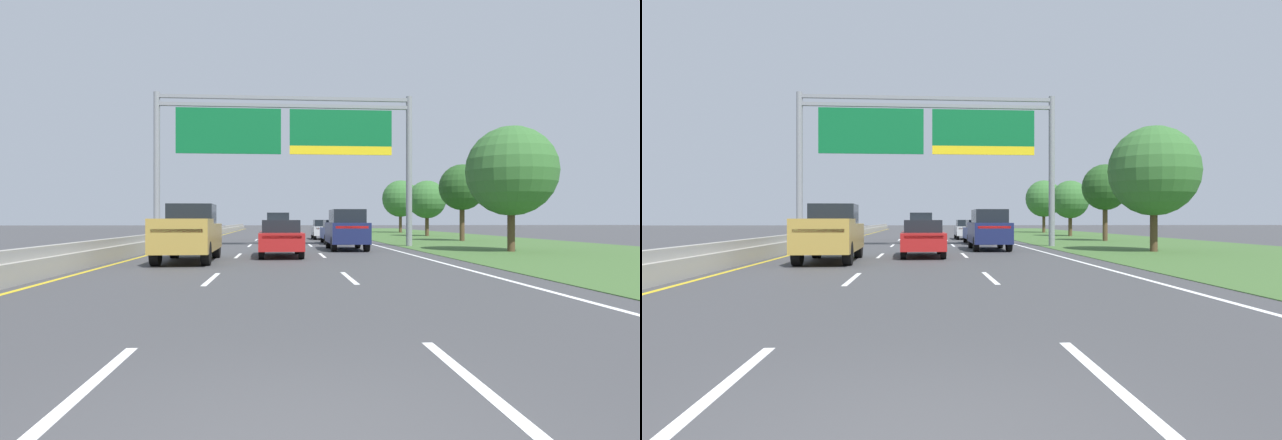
{
  "view_description": "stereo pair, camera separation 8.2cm",
  "coord_description": "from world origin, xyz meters",
  "views": [
    {
      "loc": [
        -0.04,
        -3.56,
        1.58
      ],
      "look_at": [
        1.63,
        17.82,
        1.57
      ],
      "focal_mm": 29.26,
      "sensor_mm": 36.0,
      "label": 1
    },
    {
      "loc": [
        0.04,
        -3.57,
        1.58
      ],
      "look_at": [
        1.63,
        17.82,
        1.57
      ],
      "focal_mm": 29.26,
      "sensor_mm": 36.0,
      "label": 2
    }
  ],
  "objects": [
    {
      "name": "roadside_tree_near",
      "position": [
        11.34,
        21.26,
        3.98
      ],
      "size": [
        4.42,
        4.42,
        6.2
      ],
      "color": "#4C3823",
      "rests_on": "ground"
    },
    {
      "name": "car_white_centre_lane_suv",
      "position": [
        -0.11,
        36.63,
        1.1
      ],
      "size": [
        1.99,
        4.73,
        2.11
      ],
      "rotation": [
        0.0,
        0.0,
        1.55
      ],
      "color": "silver",
      "rests_on": "ground"
    },
    {
      "name": "roadside_tree_mid",
      "position": [
        13.43,
        34.01,
        3.97
      ],
      "size": [
        3.4,
        3.4,
        5.69
      ],
      "color": "#4C3823",
      "rests_on": "ground"
    },
    {
      "name": "pickup_truck_gold",
      "position": [
        -3.46,
        16.53,
        1.07
      ],
      "size": [
        2.13,
        5.45,
        2.2
      ],
      "rotation": [
        0.0,
        0.0,
        1.59
      ],
      "color": "#A38438",
      "rests_on": "ground"
    },
    {
      "name": "roadside_tree_far",
      "position": [
        14.12,
        45.56,
        3.52
      ],
      "size": [
        3.65,
        3.65,
        5.36
      ],
      "color": "#4C3823",
      "rests_on": "ground"
    },
    {
      "name": "roadside_tree_distant",
      "position": [
        14.7,
        59.05,
        4.15
      ],
      "size": [
        4.47,
        4.47,
        6.4
      ],
      "color": "#4C3823",
      "rests_on": "ground"
    },
    {
      "name": "overhead_sign_gantry",
      "position": [
        0.3,
        26.81,
        6.34
      ],
      "size": [
        15.06,
        0.42,
        8.91
      ],
      "color": "gray",
      "rests_on": "ground"
    },
    {
      "name": "ground_plane",
      "position": [
        0.0,
        35.0,
        0.0
      ],
      "size": [
        220.0,
        220.0,
        0.0
      ],
      "primitive_type": "plane",
      "color": "#3D3D3F"
    },
    {
      "name": "median_barrier_concrete",
      "position": [
        -6.6,
        35.0,
        0.35
      ],
      "size": [
        0.6,
        110.0,
        0.85
      ],
      "color": "#99968E",
      "rests_on": "ground"
    },
    {
      "name": "lane_striping",
      "position": [
        0.0,
        34.54,
        0.0
      ],
      "size": [
        11.96,
        106.0,
        0.01
      ],
      "color": "white",
      "rests_on": "ground"
    },
    {
      "name": "car_navy_right_lane_suv",
      "position": [
        3.47,
        23.58,
        1.1
      ],
      "size": [
        1.95,
        4.72,
        2.11
      ],
      "rotation": [
        0.0,
        0.0,
        1.56
      ],
      "color": "#161E47",
      "rests_on": "ground"
    },
    {
      "name": "car_silver_right_lane_sedan",
      "position": [
        3.53,
        38.67,
        0.82
      ],
      "size": [
        1.84,
        4.41,
        1.57
      ],
      "rotation": [
        0.0,
        0.0,
        1.57
      ],
      "color": "#B2B5BA",
      "rests_on": "ground"
    },
    {
      "name": "car_blue_right_lane_sedan",
      "position": [
        3.72,
        30.86,
        0.82
      ],
      "size": [
        1.84,
        4.41,
        1.57
      ],
      "rotation": [
        0.0,
        0.0,
        1.58
      ],
      "color": "navy",
      "rests_on": "ground"
    },
    {
      "name": "car_red_centre_lane_sedan",
      "position": [
        0.01,
        18.84,
        0.82
      ],
      "size": [
        1.91,
        4.44,
        1.57
      ],
      "rotation": [
        0.0,
        0.0,
        1.59
      ],
      "color": "maroon",
      "rests_on": "ground"
    },
    {
      "name": "grass_verge_right",
      "position": [
        13.95,
        35.0,
        0.01
      ],
      "size": [
        14.0,
        110.0,
        0.02
      ],
      "primitive_type": "cube",
      "color": "#3D602D",
      "rests_on": "ground"
    }
  ]
}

